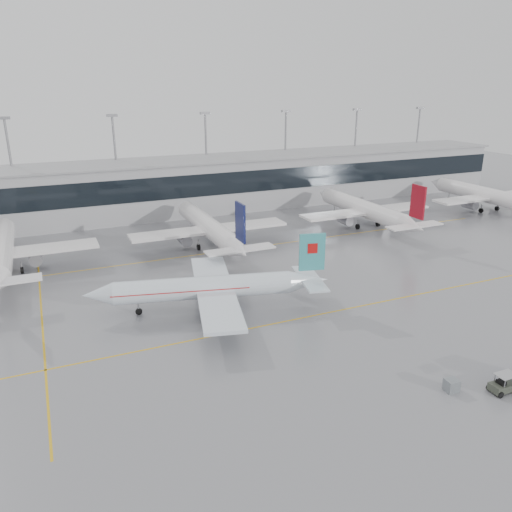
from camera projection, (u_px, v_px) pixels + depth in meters
name	position (u px, v px, depth m)	size (l,w,h in m)	color
ground	(293.00, 320.00, 64.97)	(320.00, 320.00, 0.00)	gray
taxi_line_main	(293.00, 320.00, 64.97)	(120.00, 0.25, 0.01)	gold
taxi_line_north	(217.00, 252.00, 90.93)	(120.00, 0.25, 0.01)	gold
taxi_line_cross	(42.00, 314.00, 66.59)	(0.25, 60.00, 0.01)	gold
terminal	(170.00, 188.00, 116.66)	(180.00, 15.00, 12.00)	#9E9EA2
terminal_glass	(179.00, 187.00, 109.63)	(180.00, 0.20, 5.00)	black
terminal_roof	(169.00, 161.00, 114.62)	(182.00, 16.00, 0.40)	gray
light_masts	(162.00, 153.00, 119.44)	(156.40, 1.00, 22.60)	gray
air_canada_jet	(214.00, 288.00, 67.08)	(32.83, 25.84, 10.03)	silver
parked_jet_b	(1.00, 252.00, 79.66)	(29.64, 36.96, 11.72)	white
parked_jet_c	(209.00, 228.00, 92.91)	(29.64, 36.96, 11.72)	white
parked_jet_d	(366.00, 210.00, 106.16)	(29.64, 36.96, 11.72)	white
parked_jet_e	(487.00, 195.00, 119.41)	(29.64, 36.96, 11.72)	white
baggage_tug	(503.00, 386.00, 49.64)	(4.00, 1.69, 1.94)	#363A30
gse_unit	(451.00, 385.00, 49.80)	(1.28, 1.18, 1.28)	slate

